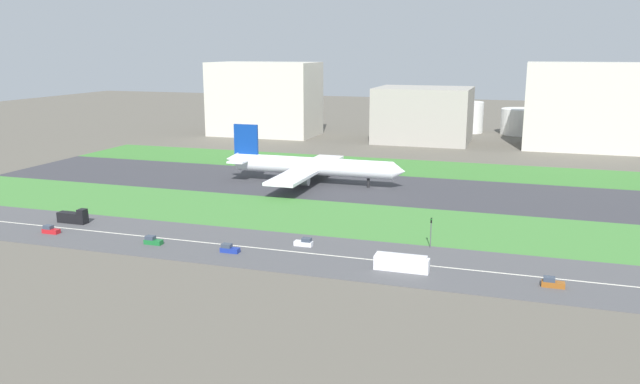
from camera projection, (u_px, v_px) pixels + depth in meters
name	position (u px, v px, depth m)	size (l,w,h in m)	color
ground_plane	(381.00, 189.00, 213.56)	(800.00, 800.00, 0.00)	#5B564C
runway	(381.00, 188.00, 213.55)	(280.00, 46.00, 0.10)	#38383D
grass_median_north	(404.00, 167.00, 251.57)	(280.00, 36.00, 0.10)	#3D7A33
grass_median_south	(348.00, 219.00, 175.54)	(280.00, 36.00, 0.10)	#427F38
highway	(310.00, 254.00, 145.87)	(280.00, 28.00, 0.10)	#4C4C4F
highway_centerline	(310.00, 253.00, 145.86)	(266.00, 0.50, 0.01)	silver
airliner	(309.00, 166.00, 219.99)	(65.00, 56.00, 19.70)	white
truck_0	(73.00, 217.00, 171.05)	(8.40, 2.50, 4.00)	black
car_3	(552.00, 283.00, 125.29)	(4.40, 1.80, 2.00)	brown
bus_0	(401.00, 263.00, 134.18)	(11.60, 2.50, 3.50)	silver
car_1	(50.00, 230.00, 161.66)	(4.40, 1.80, 2.00)	#B2191E
car_2	(304.00, 242.00, 151.29)	(4.40, 1.80, 2.00)	silver
car_0	(153.00, 241.00, 152.63)	(4.40, 1.80, 2.00)	#19662D
car_4	(229.00, 249.00, 146.51)	(4.40, 1.80, 2.00)	navy
traffic_light	(431.00, 230.00, 149.28)	(0.36, 0.50, 7.20)	#4C4C51
terminal_building	(265.00, 99.00, 342.28)	(55.57, 32.41, 38.66)	beige
hangar_building	(423.00, 115.00, 317.71)	(46.16, 36.44, 27.01)	#9E998E
office_tower	(582.00, 106.00, 294.22)	(50.03, 32.15, 39.56)	beige
fuel_tank_west	(419.00, 117.00, 363.70)	(18.13, 18.13, 14.76)	silver
fuel_tank_centre	(465.00, 117.00, 355.52)	(19.38, 19.38, 16.92)	silver
fuel_tank_east	(522.00, 122.00, 346.66)	(22.91, 22.91, 13.88)	silver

